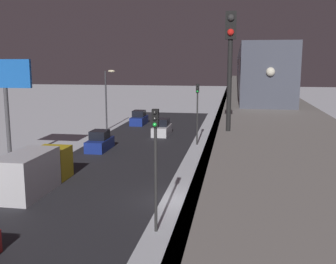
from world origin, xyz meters
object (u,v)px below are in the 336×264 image
at_px(commercial_billboard, 5,84).
at_px(subway_train, 248,66).
at_px(traffic_light_mid, 197,105).
at_px(rail_signal, 230,51).
at_px(sedan_white, 162,128).
at_px(sedan_blue_2, 100,142).
at_px(traffic_light_near, 156,153).
at_px(box_truck, 35,171).
at_px(sedan_blue, 139,119).

bearing_deg(commercial_billboard, subway_train, -129.08).
bearing_deg(commercial_billboard, traffic_light_mid, -146.83).
bearing_deg(commercial_billboard, rail_signal, 137.21).
xyz_separation_m(subway_train, rail_signal, (1.89, 43.63, 0.95)).
bearing_deg(sedan_white, sedan_blue_2, -116.63).
bearing_deg(sedan_blue_2, commercial_billboard, 43.84).
distance_m(sedan_blue_2, traffic_light_near, 20.69).
height_order(box_truck, commercial_billboard, commercial_billboard).
height_order(sedan_blue, box_truck, box_truck).
distance_m(sedan_white, traffic_light_mid, 7.65).
distance_m(rail_signal, sedan_white, 34.88).
relative_size(subway_train, box_truck, 10.01).
bearing_deg(traffic_light_mid, traffic_light_near, 90.00).
relative_size(sedan_blue_2, traffic_light_mid, 0.64).
bearing_deg(sedan_blue, subway_train, -167.32).
relative_size(subway_train, sedan_blue, 18.52).
bearing_deg(sedan_white, sedan_blue, 121.69).
xyz_separation_m(sedan_blue_2, traffic_light_mid, (-9.30, -4.18, 3.40)).
relative_size(subway_train, rail_signal, 18.52).
xyz_separation_m(rail_signal, traffic_light_mid, (3.67, -27.84, -4.88)).
xyz_separation_m(traffic_light_mid, commercial_billboard, (15.48, 10.12, 2.63)).
bearing_deg(traffic_light_near, commercial_billboard, -38.32).
distance_m(traffic_light_near, traffic_light_mid, 22.35).
bearing_deg(commercial_billboard, sedan_blue, -105.32).
bearing_deg(rail_signal, subway_train, -92.48).
height_order(sedan_blue, sedan_blue_2, same).
height_order(subway_train, rail_signal, rail_signal).
xyz_separation_m(subway_train, traffic_light_near, (5.56, 38.14, -3.94)).
xyz_separation_m(rail_signal, traffic_light_near, (3.67, -5.49, -4.88)).
height_order(sedan_white, box_truck, box_truck).
bearing_deg(box_truck, traffic_light_mid, -119.19).
height_order(subway_train, commercial_billboard, subway_train).
height_order(subway_train, sedan_blue, subway_train).
distance_m(sedan_white, sedan_blue_2, 10.26).
relative_size(sedan_white, box_truck, 0.58).
height_order(sedan_blue_2, commercial_billboard, commercial_billboard).
relative_size(sedan_blue_2, commercial_billboard, 0.46).
xyz_separation_m(sedan_white, traffic_light_mid, (-4.70, 4.99, 3.40)).
relative_size(subway_train, traffic_light_mid, 11.57).
distance_m(sedan_blue_2, commercial_billboard, 10.48).
bearing_deg(traffic_light_near, sedan_blue_2, -62.90).
xyz_separation_m(box_truck, traffic_light_mid, (-9.50, -17.00, 2.85)).
height_order(sedan_blue_2, traffic_light_mid, traffic_light_mid).
bearing_deg(sedan_blue, traffic_light_mid, 126.77).
xyz_separation_m(subway_train, box_truck, (15.06, 32.79, -6.79)).
bearing_deg(traffic_light_near, sedan_white, -80.25).
relative_size(box_truck, traffic_light_near, 1.16).
distance_m(subway_train, sedan_blue, 16.90).
bearing_deg(rail_signal, box_truck, -39.46).
bearing_deg(commercial_billboard, sedan_white, -125.51).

